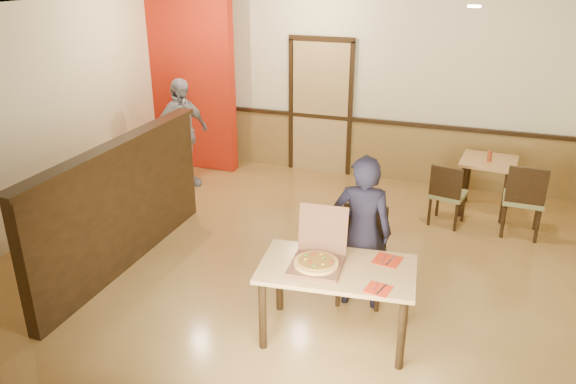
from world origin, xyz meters
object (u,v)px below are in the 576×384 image
Objects in this scene: diner at (362,233)px; passerby at (181,134)px; side_chair_right at (524,197)px; side_chair_left at (447,192)px; side_table at (487,172)px; main_table at (337,278)px; condiment at (490,156)px; pizza_box at (317,259)px; diner_chair at (362,250)px.

diner is 0.95× the size of passerby.
side_chair_right is 0.61× the size of diner.
side_chair_left is at bearing -112.57° from diner.
diner is at bearing -112.19° from side_table.
main_table is at bearing -110.81° from passerby.
main_table is at bearing 60.59° from side_chair_right.
condiment is (4.34, 0.47, -0.00)m from passerby.
side_table is 5.13× the size of condiment.
main_table is 0.91× the size of diner.
passerby is 4.36m from condiment.
main_table is 4.23m from passerby.
passerby is (-3.88, 0.08, 0.37)m from side_chair_left.
side_chair_left is (0.74, 2.75, -0.16)m from main_table.
side_table is 0.26m from condiment.
side_chair_left is 0.51× the size of passerby.
side_table is (-0.45, 0.62, 0.05)m from side_chair_right.
passerby reaches higher than pizza_box.
diner_chair is 6.42× the size of condiment.
main_table is 0.78m from diner_chair.
main_table is 1.50× the size of side_chair_right.
condiment is (1.12, 2.69, 0.04)m from diner.
side_chair_right reaches higher than side_chair_left.
diner reaches higher than condiment.
diner_chair reaches higher than condiment.
passerby is at bearing 141.53° from diner_chair.
side_chair_right is (1.65, 2.74, -0.10)m from main_table.
diner is at bearing 76.06° from main_table.
condiment is (1.13, 2.54, 0.31)m from diner_chair.
diner is at bearing 84.70° from side_chair_left.
diner_chair is at bearing 83.09° from side_chair_left.
diner is 3.91m from passerby.
passerby is 2.96× the size of pizza_box.
pizza_box is at bearing -112.50° from condiment.
side_chair_right is 1.71× the size of pizza_box.
side_chair_left is (0.67, 1.99, -0.06)m from diner_chair.
side_table is at bearing -117.64° from diner.
passerby reaches higher than main_table.
side_table is at bearing 85.80° from condiment.
passerby reaches higher than condiment.
pizza_box is at bearing -112.67° from passerby.
side_chair_left is at bearing 67.52° from pizza_box.
side_table is (1.14, 2.60, 0.06)m from diner_chair.
diner is (-1.12, -2.75, 0.21)m from side_table.
pizza_box is (-1.83, -2.76, 0.27)m from side_chair_right.
passerby is at bearing -173.03° from side_table.
side_chair_right is 4.80m from passerby.
main_table is 0.64m from diner.
side_chair_right is 0.58× the size of passerby.
main_table is 0.87× the size of passerby.
pizza_box is 3.77× the size of condiment.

